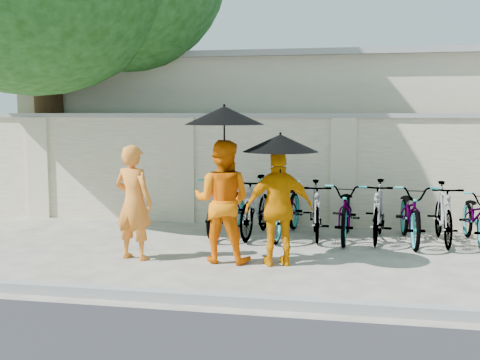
# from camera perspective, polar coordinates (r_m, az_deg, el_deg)

# --- Properties ---
(ground) EXTENTS (80.00, 80.00, 0.00)m
(ground) POSITION_cam_1_polar(r_m,az_deg,el_deg) (8.49, -4.69, -7.87)
(ground) COLOR #BDB5A2
(kerb) EXTENTS (40.00, 0.16, 0.12)m
(kerb) POSITION_cam_1_polar(r_m,az_deg,el_deg) (6.91, -8.59, -10.74)
(kerb) COLOR gray
(kerb) RESTS_ON ground
(compound_wall) EXTENTS (20.00, 0.30, 2.00)m
(compound_wall) POSITION_cam_1_polar(r_m,az_deg,el_deg) (11.24, 4.65, 0.81)
(compound_wall) COLOR #F4E5BD
(compound_wall) RESTS_ON ground
(building_behind) EXTENTS (14.00, 6.00, 3.20)m
(building_behind) POSITION_cam_1_polar(r_m,az_deg,el_deg) (14.92, 10.16, 4.41)
(building_behind) COLOR beige
(building_behind) RESTS_ON ground
(monk_left) EXTENTS (0.68, 0.53, 1.64)m
(monk_left) POSITION_cam_1_polar(r_m,az_deg,el_deg) (8.68, -10.06, -2.10)
(monk_left) COLOR orange
(monk_left) RESTS_ON ground
(monk_center) EXTENTS (0.88, 0.71, 1.72)m
(monk_center) POSITION_cam_1_polar(r_m,az_deg,el_deg) (8.41, -1.69, -2.02)
(monk_center) COLOR orange
(monk_center) RESTS_ON ground
(parasol_center) EXTENTS (1.10, 1.10, 1.21)m
(parasol_center) POSITION_cam_1_polar(r_m,az_deg,el_deg) (8.23, -1.50, 6.13)
(parasol_center) COLOR black
(parasol_center) RESTS_ON ground
(monk_right) EXTENTS (1.01, 0.66, 1.59)m
(monk_right) POSITION_cam_1_polar(r_m,az_deg,el_deg) (8.21, 3.74, -2.67)
(monk_right) COLOR orange
(monk_right) RESTS_ON ground
(parasol_right) EXTENTS (1.02, 1.02, 0.90)m
(parasol_right) POSITION_cam_1_polar(r_m,az_deg,el_deg) (8.04, 3.85, 3.51)
(parasol_right) COLOR black
(parasol_right) RESTS_ON ground
(bike_0) EXTENTS (0.85, 1.98, 1.01)m
(bike_0) POSITION_cam_1_polar(r_m,az_deg,el_deg) (10.31, -1.21, -2.43)
(bike_0) COLOR #9B9B9B
(bike_0) RESTS_ON ground
(bike_1) EXTENTS (0.68, 1.76, 1.03)m
(bike_1) POSITION_cam_1_polar(r_m,az_deg,el_deg) (10.16, 1.51, -2.52)
(bike_1) COLOR #9B9B9B
(bike_1) RESTS_ON ground
(bike_2) EXTENTS (0.90, 2.02, 1.03)m
(bike_2) POSITION_cam_1_polar(r_m,az_deg,el_deg) (10.19, 4.41, -2.52)
(bike_2) COLOR #9B9B9B
(bike_2) RESTS_ON ground
(bike_3) EXTENTS (0.62, 1.64, 0.96)m
(bike_3) POSITION_cam_1_polar(r_m,az_deg,el_deg) (10.08, 7.23, -2.83)
(bike_3) COLOR #9B9B9B
(bike_3) RESTS_ON ground
(bike_4) EXTENTS (0.69, 1.86, 0.97)m
(bike_4) POSITION_cam_1_polar(r_m,az_deg,el_deg) (10.06, 10.11, -2.88)
(bike_4) COLOR #9B9B9B
(bike_4) RESTS_ON ground
(bike_5) EXTENTS (0.64, 1.70, 1.00)m
(bike_5) POSITION_cam_1_polar(r_m,az_deg,el_deg) (10.06, 13.00, -2.87)
(bike_5) COLOR #9B9B9B
(bike_5) RESTS_ON ground
(bike_6) EXTENTS (0.76, 1.90, 0.98)m
(bike_6) POSITION_cam_1_polar(r_m,az_deg,el_deg) (10.04, 15.89, -3.02)
(bike_6) COLOR #9B9B9B
(bike_6) RESTS_ON ground
(bike_7) EXTENTS (0.49, 1.64, 0.98)m
(bike_7) POSITION_cam_1_polar(r_m,az_deg,el_deg) (10.13, 18.73, -3.02)
(bike_7) COLOR #9B9B9B
(bike_7) RESTS_ON ground
(bike_8) EXTENTS (0.66, 1.74, 0.90)m
(bike_8) POSITION_cam_1_polar(r_m,az_deg,el_deg) (10.27, 21.49, -3.24)
(bike_8) COLOR #9B9B9B
(bike_8) RESTS_ON ground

